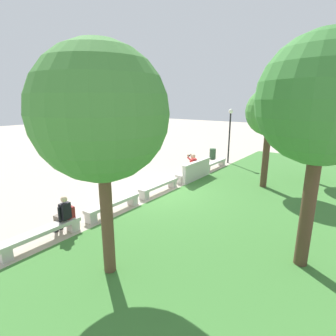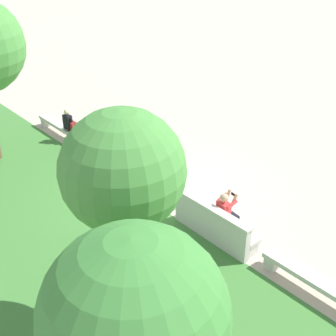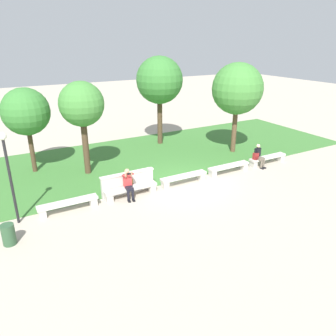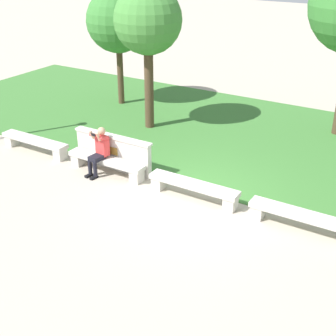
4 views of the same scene
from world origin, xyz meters
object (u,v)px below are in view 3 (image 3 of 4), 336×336
at_px(backpack, 256,156).
at_px(tree_left_background, 237,89).
at_px(bench_main, 68,204).
at_px(trash_bin, 9,235).
at_px(bench_mid, 184,178).
at_px(tree_far_back, 26,112).
at_px(person_distant, 259,155).
at_px(lamp_post, 8,165).
at_px(person_photographer, 128,182).
at_px(tree_behind_wall, 82,105).
at_px(bench_far, 229,167).
at_px(bench_end, 268,159).
at_px(bench_near, 131,190).
at_px(tree_right_background, 159,81).

xyz_separation_m(backpack, tree_left_background, (0.64, 2.62, 3.18)).
relative_size(bench_main, trash_bin, 3.20).
xyz_separation_m(bench_main, bench_mid, (5.48, 0.00, 0.00)).
bearing_deg(backpack, tree_far_back, 153.80).
bearing_deg(person_distant, lamp_post, 179.50).
relative_size(person_photographer, lamp_post, 0.37).
xyz_separation_m(bench_mid, trash_bin, (-7.78, -1.33, 0.06)).
height_order(bench_main, tree_left_background, tree_left_background).
xyz_separation_m(person_distant, tree_behind_wall, (-8.35, 3.61, 2.87)).
distance_m(bench_far, trash_bin, 10.60).
height_order(backpack, tree_far_back, tree_far_back).
bearing_deg(backpack, tree_behind_wall, 156.21).
bearing_deg(person_distant, bench_main, 179.63).
height_order(backpack, tree_left_background, tree_left_background).
bearing_deg(bench_main, tree_far_back, 95.71).
distance_m(person_distant, tree_behind_wall, 9.54).
relative_size(bench_mid, person_distant, 1.90).
distance_m(bench_end, person_photographer, 8.37).
height_order(bench_end, person_photographer, person_photographer).
relative_size(bench_far, lamp_post, 0.68).
xyz_separation_m(bench_near, person_distant, (7.46, -0.07, 0.36)).
bearing_deg(lamp_post, bench_near, -0.50).
bearing_deg(trash_bin, bench_near, 14.75).
height_order(tree_far_back, trash_bin, tree_far_back).
distance_m(bench_end, trash_bin, 13.32).
bearing_deg(bench_far, bench_end, 0.00).
height_order(tree_left_background, trash_bin, tree_left_background).
relative_size(bench_end, person_photographer, 1.82).
xyz_separation_m(person_photographer, person_distant, (7.60, 0.01, -0.06)).
bearing_deg(bench_main, bench_mid, 0.00).
height_order(bench_main, trash_bin, trash_bin).
bearing_deg(tree_left_background, bench_near, -161.95).
xyz_separation_m(bench_mid, person_distant, (4.72, -0.07, 0.36)).
bearing_deg(trash_bin, tree_left_background, 16.78).
bearing_deg(lamp_post, tree_behind_wall, 43.25).
relative_size(bench_main, tree_behind_wall, 0.51).
height_order(bench_far, tree_behind_wall, tree_behind_wall).
relative_size(bench_mid, tree_behind_wall, 0.51).
relative_size(bench_main, tree_far_back, 0.55).
height_order(bench_near, person_photographer, person_photographer).
xyz_separation_m(bench_end, tree_right_background, (-3.43, 6.27, 3.76)).
height_order(bench_mid, bench_end, same).
xyz_separation_m(tree_right_background, lamp_post, (-9.41, -6.23, -1.73)).
bearing_deg(tree_far_back, tree_right_background, 8.12).
xyz_separation_m(bench_near, bench_mid, (2.74, 0.00, 0.00)).
height_order(tree_right_background, tree_far_back, tree_right_background).
xyz_separation_m(person_distant, lamp_post, (-12.08, 0.11, 1.67)).
bearing_deg(lamp_post, tree_left_background, 11.44).
distance_m(bench_end, tree_far_back, 12.88).
bearing_deg(trash_bin, lamp_post, 72.93).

